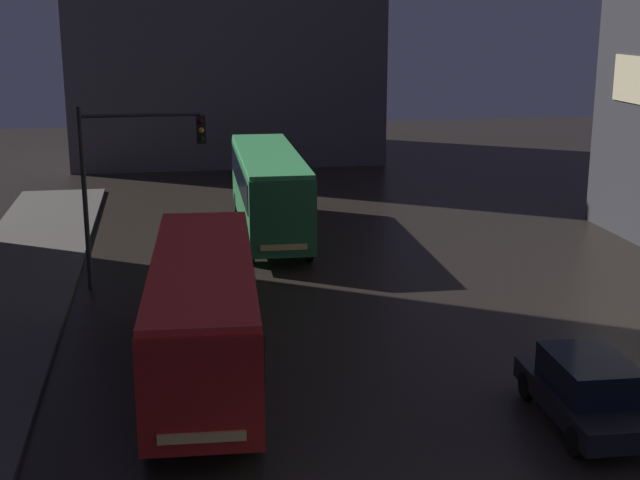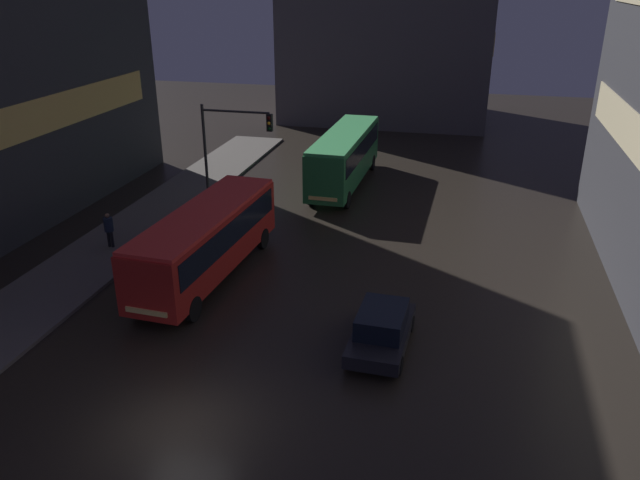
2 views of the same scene
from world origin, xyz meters
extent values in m
plane|color=black|center=(0.00, 0.00, 0.00)|extent=(120.00, 120.00, 0.00)
cube|color=#56514C|center=(-9.00, 10.00, 0.07)|extent=(4.00, 48.00, 0.15)
cube|color=#E0B25B|center=(-13.53, 12.09, 5.77)|extent=(0.24, 23.47, 1.80)
cube|color=#423D47|center=(-0.19, 45.14, 9.05)|extent=(18.00, 12.00, 18.10)
cube|color=#EAC66B|center=(8.76, 45.14, 7.21)|extent=(0.24, 10.20, 1.80)
cube|color=#AD1E19|center=(-3.09, 9.58, 1.76)|extent=(3.01, 10.17, 2.42)
cube|color=black|center=(-3.09, 9.58, 2.22)|extent=(3.02, 9.37, 1.10)
cube|color=red|center=(-3.09, 9.58, 3.05)|extent=(2.95, 9.97, 0.16)
cube|color=#F4CC72|center=(-3.37, 4.54, 0.95)|extent=(1.72, 0.20, 0.20)
cylinder|color=black|center=(-2.17, 5.90, 0.50)|extent=(0.31, 1.01, 1.00)
cylinder|color=black|center=(-4.41, 6.02, 0.50)|extent=(0.31, 1.01, 1.00)
cylinder|color=black|center=(-1.76, 13.14, 0.50)|extent=(0.31, 1.01, 1.00)
cylinder|color=black|center=(-4.00, 13.26, 0.50)|extent=(0.31, 1.01, 1.00)
cube|color=#236B38|center=(0.14, 23.64, 1.91)|extent=(2.55, 10.79, 2.71)
cube|color=black|center=(0.14, 23.64, 2.51)|extent=(2.60, 9.93, 1.10)
cube|color=#399252|center=(0.14, 23.64, 3.34)|extent=(2.50, 10.57, 0.16)
cube|color=#F4CC72|center=(0.03, 18.25, 0.95)|extent=(1.63, 0.13, 0.20)
cylinder|color=black|center=(1.12, 19.65, 0.50)|extent=(0.27, 1.00, 1.00)
cylinder|color=black|center=(-1.01, 19.70, 0.50)|extent=(0.27, 1.00, 1.00)
cylinder|color=black|center=(1.29, 27.59, 0.50)|extent=(0.27, 1.00, 1.00)
cylinder|color=black|center=(-0.84, 27.64, 0.50)|extent=(0.27, 1.00, 1.00)
cube|color=black|center=(5.15, 5.68, 0.55)|extent=(2.04, 4.28, 0.50)
cube|color=black|center=(5.15, 5.68, 1.17)|extent=(1.69, 2.37, 0.74)
cylinder|color=black|center=(5.97, 4.24, 0.32)|extent=(0.22, 0.65, 0.64)
cylinder|color=black|center=(4.24, 4.30, 0.32)|extent=(0.22, 0.65, 0.64)
cylinder|color=black|center=(6.07, 7.06, 0.32)|extent=(0.22, 0.65, 0.64)
cylinder|color=black|center=(4.34, 7.12, 0.32)|extent=(0.22, 0.65, 0.64)
cylinder|color=black|center=(-8.96, 11.21, 0.56)|extent=(0.14, 0.14, 0.83)
cylinder|color=black|center=(-8.78, 11.21, 0.56)|extent=(0.14, 0.14, 0.83)
cylinder|color=#1E283D|center=(-8.87, 11.21, 1.32)|extent=(0.47, 0.47, 0.69)
sphere|color=#8C664C|center=(-8.87, 11.21, 1.77)|extent=(0.22, 0.22, 0.22)
cylinder|color=#2D2D2D|center=(-6.48, 17.63, 2.98)|extent=(0.16, 0.16, 5.97)
cylinder|color=#2D2D2D|center=(-4.59, 17.63, 5.67)|extent=(3.77, 0.12, 0.12)
cube|color=black|center=(-2.71, 17.63, 5.17)|extent=(0.30, 0.24, 0.90)
sphere|color=#390706|center=(-2.71, 17.49, 5.45)|extent=(0.18, 0.18, 0.18)
sphere|color=gold|center=(-2.71, 17.49, 5.17)|extent=(0.18, 0.18, 0.18)
sphere|color=black|center=(-2.71, 17.49, 4.89)|extent=(0.18, 0.18, 0.18)
camera|label=1|loc=(-3.78, -11.23, 8.95)|focal=50.00mm
camera|label=2|loc=(7.50, -13.37, 12.33)|focal=35.00mm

